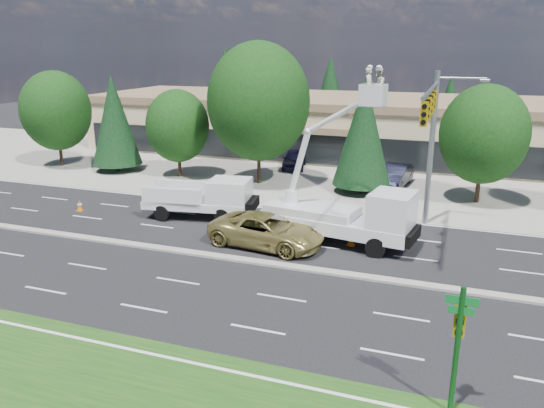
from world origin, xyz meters
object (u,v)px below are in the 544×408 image
at_px(signal_mast, 431,128).
at_px(minivan, 267,231).
at_px(street_sign_pole, 458,336).
at_px(utility_pickup, 205,202).
at_px(bucket_truck, 347,208).

relative_size(signal_mast, minivan, 1.64).
xyz_separation_m(signal_mast, street_sign_pole, (1.97, -15.45, -3.61)).
xyz_separation_m(utility_pickup, bucket_truck, (9.18, -1.53, 0.96)).
xyz_separation_m(bucket_truck, minivan, (-3.91, -1.78, -1.13)).
bearing_deg(street_sign_pole, signal_mast, 97.27).
bearing_deg(utility_pickup, signal_mast, -3.15).
xyz_separation_m(street_sign_pole, minivan, (-9.72, 10.77, -1.58)).
height_order(utility_pickup, bucket_truck, bucket_truck).
distance_m(street_sign_pole, utility_pickup, 20.62).
bearing_deg(signal_mast, minivan, -148.90).
bearing_deg(signal_mast, utility_pickup, -174.02).
xyz_separation_m(street_sign_pole, utility_pickup, (-14.99, 14.08, -1.41)).
xyz_separation_m(signal_mast, utility_pickup, (-13.02, -1.36, -5.02)).
xyz_separation_m(signal_mast, minivan, (-7.75, -4.68, -5.20)).
relative_size(utility_pickup, bucket_truck, 0.73).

